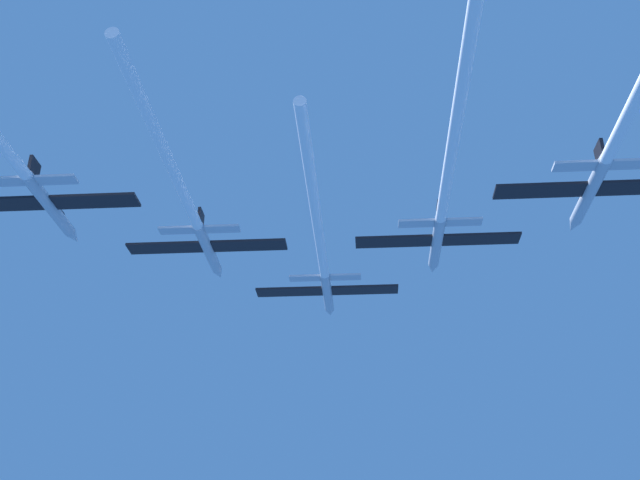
% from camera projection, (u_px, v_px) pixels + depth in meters
% --- Properties ---
extents(jet_lead, '(19.68, 51.63, 3.26)m').
position_uv_depth(jet_lead, '(321.00, 251.00, 92.41)').
color(jet_lead, '#B2BAC6').
extents(jet_left_wing, '(19.68, 46.67, 3.26)m').
position_uv_depth(jet_left_wing, '(188.00, 205.00, 82.53)').
color(jet_left_wing, '#B2BAC6').
extents(jet_right_wing, '(19.68, 51.53, 3.26)m').
position_uv_depth(jet_right_wing, '(446.00, 187.00, 78.72)').
color(jet_right_wing, '#B2BAC6').
extents(jet_right_outer, '(19.68, 51.64, 3.26)m').
position_uv_depth(jet_right_outer, '(628.00, 115.00, 65.28)').
color(jet_right_outer, '#B2BAC6').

